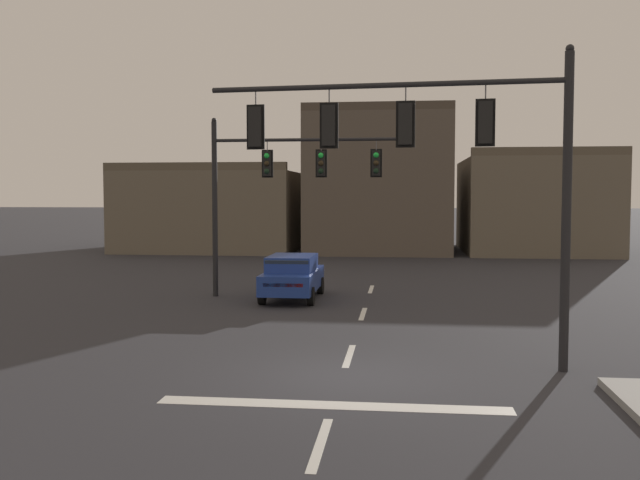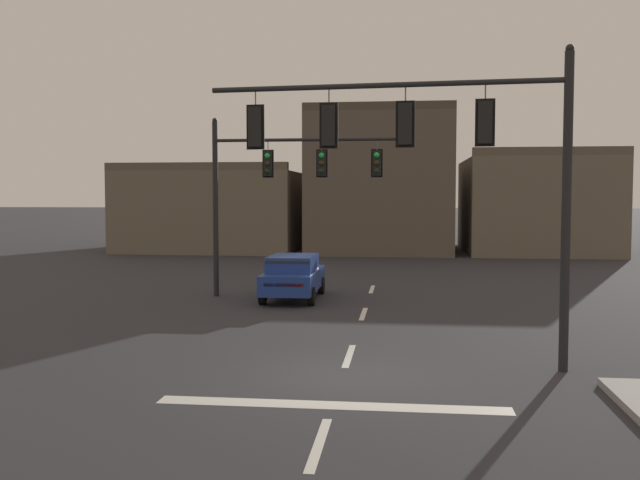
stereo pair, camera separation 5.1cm
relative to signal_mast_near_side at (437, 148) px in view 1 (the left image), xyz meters
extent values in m
plane|color=#2B2B30|center=(-1.95, -1.30, -4.81)|extent=(400.00, 400.00, 0.00)
cube|color=silver|center=(-1.95, -3.30, -4.80)|extent=(6.40, 0.50, 0.01)
cube|color=silver|center=(-1.95, -5.30, -4.80)|extent=(0.16, 2.40, 0.01)
cube|color=silver|center=(-1.95, 0.70, -4.80)|extent=(0.16, 2.40, 0.01)
cube|color=silver|center=(-1.95, 6.70, -4.80)|extent=(0.16, 2.40, 0.01)
cube|color=silver|center=(-1.95, 12.70, -4.80)|extent=(0.16, 2.40, 0.01)
cylinder|color=black|center=(2.73, -0.24, -1.41)|extent=(0.20, 0.20, 6.79)
cylinder|color=black|center=(-1.19, 0.08, 1.39)|extent=(7.84, 0.76, 0.12)
sphere|color=black|center=(2.73, -0.24, 2.03)|extent=(0.18, 0.18, 0.18)
cylinder|color=#56565B|center=(1.02, -0.10, 1.15)|extent=(0.03, 0.03, 0.35)
cube|color=black|center=(1.02, -0.10, 0.53)|extent=(0.32, 0.26, 0.90)
sphere|color=green|center=(1.04, 0.03, 0.81)|extent=(0.20, 0.20, 0.20)
sphere|color=#2D2314|center=(1.04, 0.03, 0.53)|extent=(0.20, 0.20, 0.20)
sphere|color=black|center=(1.04, 0.03, 0.24)|extent=(0.20, 0.20, 0.20)
cube|color=black|center=(1.02, -0.12, 0.53)|extent=(0.42, 0.06, 1.02)
cylinder|color=#56565B|center=(-0.68, 0.04, 1.15)|extent=(0.03, 0.03, 0.35)
cube|color=black|center=(-0.68, 0.04, 0.53)|extent=(0.32, 0.26, 0.90)
sphere|color=green|center=(-0.67, 0.17, 0.81)|extent=(0.20, 0.20, 0.20)
sphere|color=#2D2314|center=(-0.67, 0.17, 0.53)|extent=(0.20, 0.20, 0.20)
sphere|color=black|center=(-0.67, 0.17, 0.24)|extent=(0.20, 0.20, 0.20)
cube|color=black|center=(-0.68, 0.02, 0.53)|extent=(0.42, 0.06, 1.02)
cylinder|color=#56565B|center=(-2.38, 0.18, 1.15)|extent=(0.03, 0.03, 0.35)
cube|color=black|center=(-2.38, 0.18, 0.53)|extent=(0.32, 0.26, 0.90)
sphere|color=green|center=(-2.37, 0.31, 0.81)|extent=(0.20, 0.20, 0.20)
sphere|color=#2D2314|center=(-2.37, 0.31, 0.53)|extent=(0.20, 0.20, 0.20)
sphere|color=black|center=(-2.37, 0.31, 0.24)|extent=(0.20, 0.20, 0.20)
cube|color=black|center=(-2.38, 0.16, 0.53)|extent=(0.42, 0.06, 1.02)
cylinder|color=#56565B|center=(-4.08, 0.32, 1.15)|extent=(0.03, 0.03, 0.35)
cube|color=black|center=(-4.08, 0.32, 0.53)|extent=(0.32, 0.26, 0.90)
sphere|color=green|center=(-4.07, 0.45, 0.81)|extent=(0.20, 0.20, 0.20)
sphere|color=#2D2314|center=(-4.07, 0.45, 0.53)|extent=(0.20, 0.20, 0.20)
sphere|color=black|center=(-4.07, 0.45, 0.24)|extent=(0.20, 0.20, 0.20)
cube|color=black|center=(-4.08, 0.30, 0.53)|extent=(0.42, 0.06, 1.02)
cylinder|color=black|center=(-7.66, 10.08, -1.56)|extent=(0.20, 0.20, 6.49)
cylinder|color=black|center=(-4.07, 10.05, 0.99)|extent=(7.19, 0.19, 0.12)
sphere|color=black|center=(-7.66, 10.08, 1.73)|extent=(0.18, 0.18, 0.18)
cylinder|color=#56565B|center=(-5.67, 10.06, 0.75)|extent=(0.03, 0.03, 0.35)
cube|color=black|center=(-5.67, 10.06, 0.13)|extent=(0.30, 0.24, 0.90)
sphere|color=green|center=(-5.67, 9.93, 0.41)|extent=(0.20, 0.20, 0.20)
sphere|color=#2D2314|center=(-5.67, 9.93, 0.13)|extent=(0.20, 0.20, 0.20)
sphere|color=black|center=(-5.67, 9.93, -0.15)|extent=(0.20, 0.20, 0.20)
cube|color=black|center=(-5.67, 10.08, 0.13)|extent=(0.42, 0.03, 1.02)
cylinder|color=#56565B|center=(-3.67, 10.04, 0.75)|extent=(0.03, 0.03, 0.35)
cube|color=black|center=(-3.67, 10.04, 0.13)|extent=(0.30, 0.24, 0.90)
sphere|color=green|center=(-3.67, 9.91, 0.41)|extent=(0.20, 0.20, 0.20)
sphere|color=#2D2314|center=(-3.67, 9.91, 0.13)|extent=(0.20, 0.20, 0.20)
sphere|color=black|center=(-3.67, 9.91, -0.15)|extent=(0.20, 0.20, 0.20)
cube|color=black|center=(-3.67, 10.06, 0.13)|extent=(0.42, 0.03, 1.02)
cylinder|color=#56565B|center=(-1.68, 10.03, 0.75)|extent=(0.03, 0.03, 0.35)
cube|color=black|center=(-1.68, 10.03, 0.13)|extent=(0.30, 0.24, 0.90)
sphere|color=green|center=(-1.68, 9.90, 0.41)|extent=(0.20, 0.20, 0.20)
sphere|color=#2D2314|center=(-1.68, 9.90, 0.13)|extent=(0.20, 0.20, 0.20)
sphere|color=black|center=(-1.68, 9.90, -0.15)|extent=(0.20, 0.20, 0.20)
cube|color=black|center=(-1.68, 10.05, 0.13)|extent=(0.42, 0.03, 1.02)
cube|color=navy|center=(-4.67, 9.69, -4.11)|extent=(1.80, 4.40, 0.70)
cube|color=navy|center=(-4.67, 9.54, -3.48)|extent=(1.60, 2.47, 0.56)
cube|color=#2D3842|center=(-4.67, 10.30, -3.50)|extent=(1.52, 0.25, 0.47)
cube|color=#2D3842|center=(-4.68, 8.37, -3.50)|extent=(1.52, 0.22, 0.46)
cylinder|color=black|center=(-5.52, 11.14, -4.49)|extent=(0.22, 0.64, 0.64)
cylinder|color=black|center=(-3.82, 11.14, -4.49)|extent=(0.22, 0.64, 0.64)
cylinder|color=black|center=(-5.53, 8.24, -4.49)|extent=(0.22, 0.64, 0.64)
cylinder|color=black|center=(-3.83, 8.24, -4.49)|extent=(0.22, 0.64, 0.64)
sphere|color=silver|center=(-5.25, 11.87, -4.06)|extent=(0.16, 0.16, 0.16)
sphere|color=silver|center=(-4.10, 11.87, -4.06)|extent=(0.16, 0.16, 0.16)
cube|color=maroon|center=(-4.68, 7.51, -4.03)|extent=(1.37, 0.04, 0.12)
cube|color=#665B4C|center=(-13.71, 34.18, -2.14)|extent=(11.73, 13.05, 5.33)
cube|color=brown|center=(-13.71, 27.95, 0.78)|extent=(11.73, 0.60, 0.50)
cube|color=brown|center=(-2.27, 33.65, -0.35)|extent=(9.31, 12.00, 8.93)
cube|color=#493F35|center=(-2.27, 27.95, 4.37)|extent=(9.31, 0.60, 0.50)
cube|color=#665B4C|center=(7.96, 33.35, -1.74)|extent=(9.18, 11.39, 6.13)
cube|color=brown|center=(7.96, 27.95, 1.57)|extent=(9.18, 0.60, 0.50)
camera|label=1|loc=(-0.74, -15.88, -1.03)|focal=40.13mm
camera|label=2|loc=(-0.69, -15.88, -1.03)|focal=40.13mm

